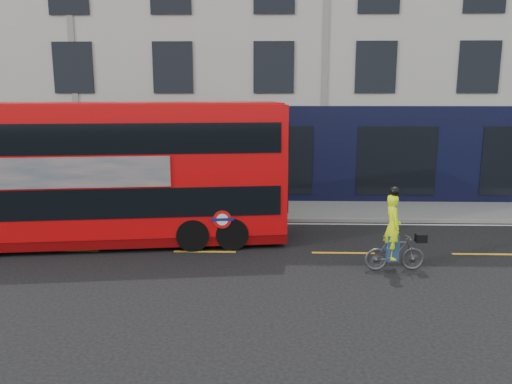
{
  "coord_description": "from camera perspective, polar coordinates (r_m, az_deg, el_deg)",
  "views": [
    {
      "loc": [
        -2.12,
        -12.27,
        4.53
      ],
      "look_at": [
        -2.51,
        1.34,
        1.81
      ],
      "focal_mm": 35.0,
      "sensor_mm": 36.0,
      "label": 1
    }
  ],
  "objects": [
    {
      "name": "ground",
      "position": [
        13.25,
        10.87,
        -8.9
      ],
      "size": [
        120.0,
        120.0,
        0.0
      ],
      "primitive_type": "plane",
      "color": "black",
      "rests_on": "ground"
    },
    {
      "name": "pavement",
      "position": [
        19.41,
        7.87,
        -2.11
      ],
      "size": [
        60.0,
        3.0,
        0.12
      ],
      "primitive_type": "cube",
      "color": "slate",
      "rests_on": "ground"
    },
    {
      "name": "kerb",
      "position": [
        17.96,
        8.38,
        -3.2
      ],
      "size": [
        60.0,
        0.12,
        0.13
      ],
      "primitive_type": "cube",
      "color": "gray",
      "rests_on": "ground"
    },
    {
      "name": "building_terrace",
      "position": [
        25.47,
        6.74,
        17.92
      ],
      "size": [
        50.0,
        10.07,
        15.0
      ],
      "color": "#B3B0A9",
      "rests_on": "ground"
    },
    {
      "name": "road_edge_line",
      "position": [
        17.69,
        8.48,
        -3.64
      ],
      "size": [
        58.0,
        0.1,
        0.01
      ],
      "primitive_type": "cube",
      "color": "silver",
      "rests_on": "ground"
    },
    {
      "name": "lane_dashes",
      "position": [
        14.65,
        9.95,
        -6.87
      ],
      "size": [
        58.0,
        0.12,
        0.01
      ],
      "primitive_type": null,
      "color": "gold",
      "rests_on": "ground"
    },
    {
      "name": "bus",
      "position": [
        15.55,
        -16.33,
        2.14
      ],
      "size": [
        10.74,
        3.76,
        4.24
      ],
      "rotation": [
        0.0,
        0.0,
        0.13
      ],
      "color": "red",
      "rests_on": "ground"
    },
    {
      "name": "cyclist",
      "position": [
        13.33,
        15.51,
        -5.57
      ],
      "size": [
        1.59,
        0.64,
        2.21
      ],
      "rotation": [
        0.0,
        0.0,
        0.07
      ],
      "color": "#47494C",
      "rests_on": "ground"
    }
  ]
}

